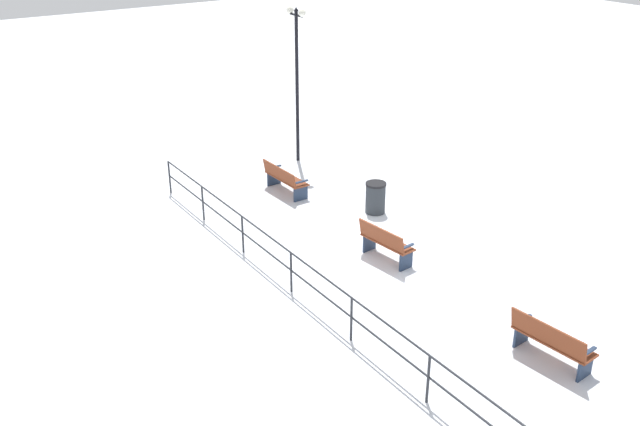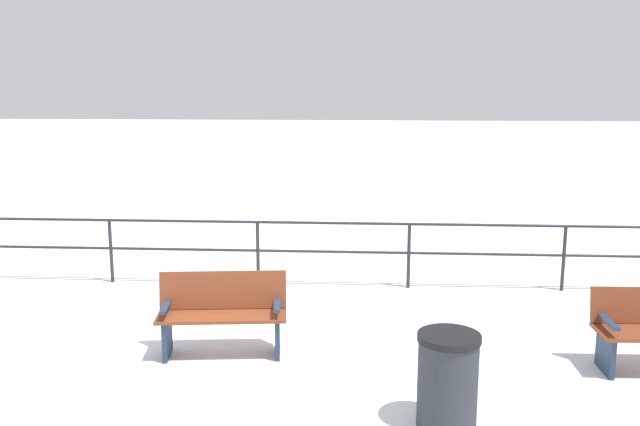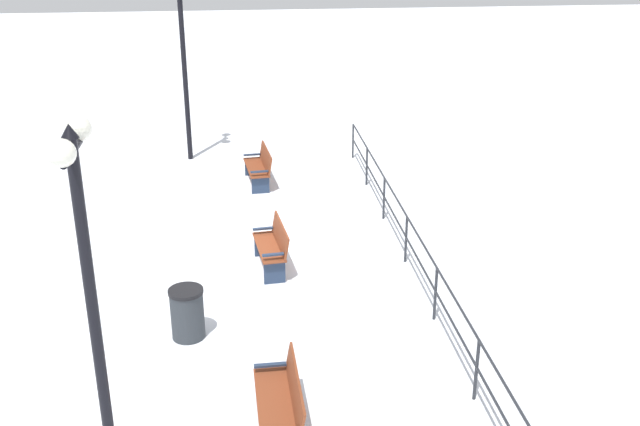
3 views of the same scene
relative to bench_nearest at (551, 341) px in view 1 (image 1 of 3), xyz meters
name	(u,v)px [view 1 (image 1 of 3)]	position (x,y,z in m)	size (l,w,h in m)	color
ground_plane	(388,259)	(0.03, 4.81, -0.46)	(80.00, 80.00, 0.00)	white
bench_nearest	(551,341)	(0.00, 0.00, 0.00)	(0.68, 1.61, 0.89)	brown
bench_second	(385,242)	(-0.06, 4.80, 0.01)	(0.65, 1.46, 0.90)	brown
bench_third	(285,178)	(0.08, 9.61, -0.02)	(0.59, 1.63, 0.85)	brown
lamppost_middle	(297,63)	(1.83, 11.69, 2.68)	(0.22, 0.91, 4.80)	black
waterfront_railing	(291,265)	(-2.64, 4.81, 0.20)	(0.05, 13.31, 0.97)	#26282D
trash_bin	(375,198)	(1.42, 7.11, -0.03)	(0.56, 0.56, 0.85)	#2D3338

